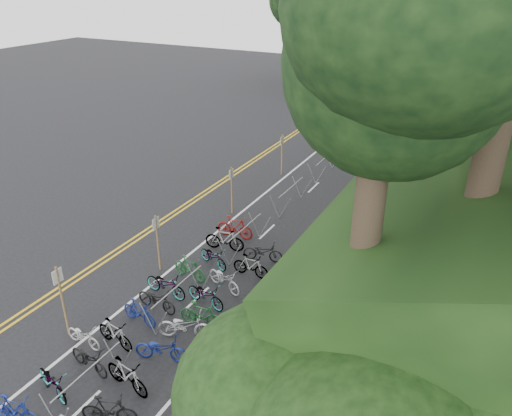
{
  "coord_description": "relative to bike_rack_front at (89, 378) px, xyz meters",
  "views": [
    {
      "loc": [
        12.31,
        -8.8,
        11.38
      ],
      "look_at": [
        2.67,
        9.68,
        1.3
      ],
      "focal_mm": 35.0,
      "sensor_mm": 36.0,
      "label": 1
    }
  ],
  "objects": [
    {
      "name": "bike_valet",
      "position": [
        -0.11,
        4.24,
        -0.31
      ],
      "size": [
        3.25,
        13.67,
        1.09
      ],
      "color": "navy",
      "rests_on": "ground"
    },
    {
      "name": "bike_rack_front",
      "position": [
        0.0,
        0.0,
        0.0
      ],
      "size": [
        1.1,
        2.66,
        1.09
      ],
      "color": "#97999B",
      "rests_on": "ground"
    },
    {
      "name": "red_curb",
      "position": [
        2.59,
        13.51,
        -0.74
      ],
      "size": [
        0.25,
        28.0,
        0.1
      ],
      "primitive_type": "cube",
      "color": "maroon",
      "rests_on": "ground"
    },
    {
      "name": "bike_front",
      "position": [
        -1.89,
        1.6,
        -0.4
      ],
      "size": [
        0.6,
        1.52,
        0.78
      ],
      "primitive_type": "imported",
      "rotation": [
        0.0,
        0.0,
        1.51
      ],
      "color": "beige",
      "rests_on": "ground"
    },
    {
      "name": "signpost_near",
      "position": [
        -2.78,
        1.77,
        0.75
      ],
      "size": [
        0.08,
        0.4,
        2.71
      ],
      "color": "brown",
      "rests_on": "ground"
    },
    {
      "name": "ground",
      "position": [
        -3.11,
        1.51,
        -0.79
      ],
      "size": [
        120.0,
        120.0,
        0.0
      ],
      "primitive_type": "plane",
      "color": "black",
      "rests_on": "ground"
    },
    {
      "name": "signposts_rest",
      "position": [
        -2.51,
        15.51,
        0.64
      ],
      "size": [
        0.08,
        18.4,
        2.5
      ],
      "color": "brown",
      "rests_on": "ground"
    },
    {
      "name": "bike_racks_rest",
      "position": [
        -0.11,
        14.51,
        0.06
      ],
      "size": [
        1.14,
        23.0,
        1.17
      ],
      "color": "#97999B",
      "rests_on": "ground"
    },
    {
      "name": "road_markings",
      "position": [
        -2.47,
        11.61,
        -0.79
      ],
      "size": [
        7.47,
        80.0,
        0.01
      ],
      "color": "gold",
      "rests_on": "ground"
    }
  ]
}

